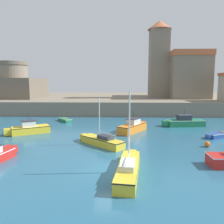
{
  "coord_description": "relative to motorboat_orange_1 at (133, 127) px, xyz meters",
  "views": [
    {
      "loc": [
        0.44,
        -14.85,
        6.11
      ],
      "look_at": [
        -0.51,
        15.58,
        2.0
      ],
      "focal_mm": 35.0,
      "sensor_mm": 36.0,
      "label": 1
    }
  ],
  "objects": [
    {
      "name": "ground_plane",
      "position": [
        -2.26,
        -12.03,
        -0.64
      ],
      "size": [
        200.0,
        200.0,
        0.0
      ],
      "primitive_type": "plane",
      "color": "#28607F"
    },
    {
      "name": "quay_seawall",
      "position": [
        -2.26,
        31.7,
        0.66
      ],
      "size": [
        120.0,
        40.0,
        2.6
      ],
      "primitive_type": "cube",
      "color": "gray",
      "rests_on": "ground"
    },
    {
      "name": "motorboat_orange_1",
      "position": [
        0.0,
        0.0,
        0.0
      ],
      "size": [
        4.01,
        5.24,
        2.6
      ],
      "color": "orange",
      "rests_on": "ground"
    },
    {
      "name": "sailboat_yellow_2",
      "position": [
        -1.16,
        -12.95,
        -0.17
      ],
      "size": [
        2.04,
        6.44,
        5.59
      ],
      "color": "yellow",
      "rests_on": "ground"
    },
    {
      "name": "dinghy_blue_4",
      "position": [
        9.8,
        -2.44,
        -0.36
      ],
      "size": [
        4.12,
        2.55,
        0.6
      ],
      "color": "#284C9E",
      "rests_on": "ground"
    },
    {
      "name": "motorboat_yellow_5",
      "position": [
        -12.66,
        -1.37,
        -0.05
      ],
      "size": [
        5.12,
        3.76,
        2.52
      ],
      "color": "yellow",
      "rests_on": "ground"
    },
    {
      "name": "motorboat_green_6",
      "position": [
        7.45,
        3.75,
        -0.04
      ],
      "size": [
        6.01,
        2.33,
        2.51
      ],
      "color": "#237A4C",
      "rests_on": "ground"
    },
    {
      "name": "sailboat_yellow_7",
      "position": [
        -3.5,
        -6.09,
        -0.19
      ],
      "size": [
        4.79,
        4.49,
        4.62
      ],
      "color": "yellow",
      "rests_on": "ground"
    },
    {
      "name": "dinghy_green_9",
      "position": [
        -10.38,
        6.9,
        -0.36
      ],
      "size": [
        2.73,
        3.0,
        0.58
      ],
      "color": "#237A4C",
      "rests_on": "ground"
    },
    {
      "name": "mooring_buoy",
      "position": [
        6.67,
        -6.34,
        -0.37
      ],
      "size": [
        0.54,
        0.54,
        0.54
      ],
      "primitive_type": "sphere",
      "color": "orange",
      "rests_on": "ground"
    },
    {
      "name": "church",
      "position": [
        12.53,
        27.16,
        7.95
      ],
      "size": [
        13.34,
        16.59,
        17.49
      ],
      "color": "gray",
      "rests_on": "quay_seawall"
    },
    {
      "name": "fortress",
      "position": [
        -26.26,
        23.49,
        4.83
      ],
      "size": [
        12.34,
        12.34,
        8.24
      ],
      "color": "#685E4F",
      "rests_on": "quay_seawall"
    }
  ]
}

